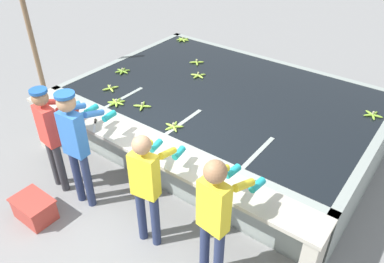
{
  "coord_description": "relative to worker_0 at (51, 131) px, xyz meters",
  "views": [
    {
      "loc": [
        2.8,
        -2.56,
        3.81
      ],
      "look_at": [
        0.0,
        1.16,
        0.65
      ],
      "focal_mm": 35.0,
      "sensor_mm": 36.0,
      "label": 1
    }
  ],
  "objects": [
    {
      "name": "banana_bunch_floating_1",
      "position": [
        0.19,
        3.08,
        -0.03
      ],
      "size": [
        0.24,
        0.24,
        0.08
      ],
      "color": "#93BC3D",
      "rests_on": "wash_tank"
    },
    {
      "name": "work_ledge",
      "position": [
        1.25,
        0.58,
        -0.31
      ],
      "size": [
        4.8,
        0.45,
        0.93
      ],
      "color": "#B7B2A3",
      "rests_on": "ground"
    },
    {
      "name": "banana_bunch_floating_4",
      "position": [
        -0.64,
        1.96,
        -0.03
      ],
      "size": [
        0.28,
        0.26,
        0.08
      ],
      "color": "#75A333",
      "rests_on": "wash_tank"
    },
    {
      "name": "crate",
      "position": [
        0.24,
        -0.64,
        -0.82
      ],
      "size": [
        0.55,
        0.39,
        0.32
      ],
      "color": "#B73D33",
      "rests_on": "ground"
    },
    {
      "name": "banana_bunch_floating_6",
      "position": [
        3.36,
        3.11,
        -0.03
      ],
      "size": [
        0.27,
        0.28,
        0.08
      ],
      "color": "#7FAD33",
      "rests_on": "wash_tank"
    },
    {
      "name": "worker_0",
      "position": [
        0.0,
        0.0,
        0.0
      ],
      "size": [
        0.46,
        0.73,
        1.62
      ],
      "color": "#38383D",
      "rests_on": "ground"
    },
    {
      "name": "knife_0",
      "position": [
        0.29,
        0.51,
        -0.04
      ],
      "size": [
        0.27,
        0.27,
        0.02
      ],
      "color": "silver",
      "rests_on": "work_ledge"
    },
    {
      "name": "wash_tank",
      "position": [
        1.25,
        2.46,
        -0.52
      ],
      "size": [
        4.8,
        3.32,
        0.93
      ],
      "color": "gray",
      "rests_on": "ground"
    },
    {
      "name": "banana_bunch_floating_5",
      "position": [
        -0.76,
        3.86,
        -0.03
      ],
      "size": [
        0.28,
        0.28,
        0.08
      ],
      "color": "#8CB738",
      "rests_on": "wash_tank"
    },
    {
      "name": "ground_plane",
      "position": [
        1.25,
        0.36,
        -0.98
      ],
      "size": [
        80.0,
        80.0,
        0.0
      ],
      "primitive_type": "plane",
      "color": "gray",
      "rests_on": "ground"
    },
    {
      "name": "worker_3",
      "position": [
        2.65,
        0.05,
        0.05
      ],
      "size": [
        0.46,
        0.73,
        1.7
      ],
      "color": "navy",
      "rests_on": "ground"
    },
    {
      "name": "banana_bunch_floating_2",
      "position": [
        0.54,
        2.64,
        -0.03
      ],
      "size": [
        0.28,
        0.27,
        0.08
      ],
      "color": "#9EC642",
      "rests_on": "wash_tank"
    },
    {
      "name": "worker_1",
      "position": [
        0.54,
        0.01,
        0.09
      ],
      "size": [
        0.45,
        0.74,
        1.74
      ],
      "color": "navy",
      "rests_on": "ground"
    },
    {
      "name": "banana_bunch_floating_7",
      "position": [
        0.49,
        1.27,
        -0.03
      ],
      "size": [
        0.26,
        0.26,
        0.08
      ],
      "color": "#8CB738",
      "rests_on": "wash_tank"
    },
    {
      "name": "support_post_left",
      "position": [
        -2.09,
        1.22,
        0.62
      ],
      "size": [
        0.09,
        0.09,
        3.2
      ],
      "color": "#846647",
      "rests_on": "ground"
    },
    {
      "name": "banana_bunch_floating_8",
      "position": [
        0.1,
        1.11,
        -0.03
      ],
      "size": [
        0.28,
        0.28,
        0.08
      ],
      "color": "#8CB738",
      "rests_on": "wash_tank"
    },
    {
      "name": "worker_2",
      "position": [
        1.71,
        0.05,
        -0.03
      ],
      "size": [
        0.48,
        0.74,
        1.6
      ],
      "color": "navy",
      "rests_on": "ground"
    },
    {
      "name": "banana_bunch_floating_3",
      "position": [
        -0.33,
        1.38,
        -0.03
      ],
      "size": [
        0.27,
        0.27,
        0.08
      ],
      "color": "#9EC642",
      "rests_on": "wash_tank"
    },
    {
      "name": "banana_bunch_floating_0",
      "position": [
        1.23,
        1.11,
        -0.03
      ],
      "size": [
        0.27,
        0.28,
        0.08
      ],
      "color": "#93BC3D",
      "rests_on": "wash_tank"
    }
  ]
}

